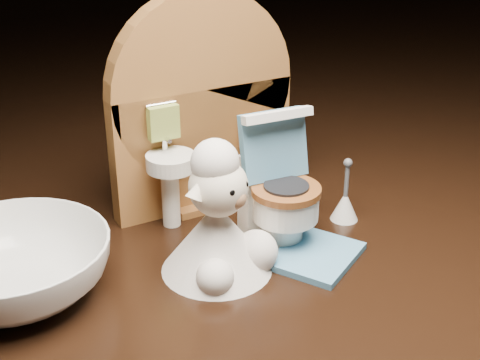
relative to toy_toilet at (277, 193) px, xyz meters
name	(u,v)px	position (x,y,z in m)	size (l,w,h in m)	color
backdrop_panel	(202,116)	(-0.02, 0.06, 0.03)	(0.13, 0.05, 0.15)	#945D2B
toy_toilet	(277,193)	(0.00, 0.00, 0.00)	(0.05, 0.06, 0.09)	white
bath_mat	(316,256)	(0.01, -0.04, -0.03)	(0.05, 0.04, 0.00)	#4F89B0
toilet_brush	(345,204)	(0.05, 0.00, -0.02)	(0.02, 0.02, 0.04)	white
plush_lamb	(219,227)	(-0.05, -0.02, 0.00)	(0.07, 0.07, 0.09)	white
ceramic_bowl	(15,268)	(-0.16, 0.02, -0.01)	(0.11, 0.11, 0.03)	white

